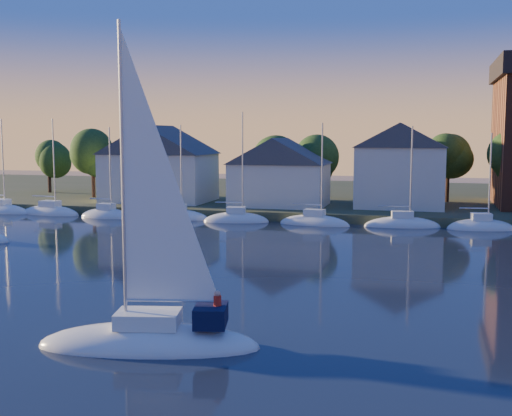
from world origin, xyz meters
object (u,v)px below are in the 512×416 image
at_px(hero_sailboat, 152,333).
at_px(clubhouse_west, 159,162).
at_px(clubhouse_centre, 280,171).
at_px(clubhouse_east, 401,164).

bearing_deg(hero_sailboat, clubhouse_west, -79.13).
distance_m(clubhouse_centre, clubhouse_east, 14.17).
bearing_deg(clubhouse_west, clubhouse_centre, -3.58).
distance_m(clubhouse_west, clubhouse_east, 30.02).
height_order(clubhouse_west, clubhouse_centre, clubhouse_west).
bearing_deg(hero_sailboat, clubhouse_east, -111.92).
relative_size(clubhouse_west, clubhouse_centre, 1.18).
relative_size(clubhouse_east, hero_sailboat, 0.68).
bearing_deg(clubhouse_west, hero_sailboat, -66.77).
height_order(clubhouse_west, clubhouse_east, clubhouse_east).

